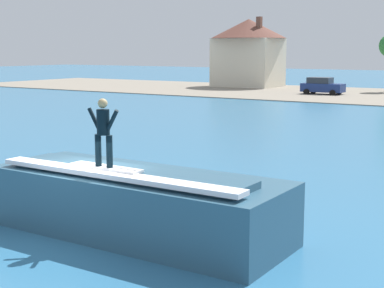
% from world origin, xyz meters
% --- Properties ---
extents(ground_plane, '(260.00, 260.00, 0.00)m').
position_xyz_m(ground_plane, '(0.00, 0.00, 0.00)').
color(ground_plane, teal).
extents(wave_crest, '(8.01, 2.89, 1.81)m').
position_xyz_m(wave_crest, '(1.11, 0.79, 0.85)').
color(wave_crest, '#305970').
rests_on(wave_crest, ground_plane).
extents(surfboard, '(2.13, 0.46, 0.06)m').
position_xyz_m(surfboard, '(0.64, 0.16, 1.84)').
color(surfboard, white).
rests_on(surfboard, wave_crest).
extents(surfer, '(0.98, 0.32, 1.71)m').
position_xyz_m(surfer, '(0.66, 0.08, 2.82)').
color(surfer, black).
rests_on(surfer, surfboard).
extents(car_near_shore, '(4.44, 2.18, 1.86)m').
position_xyz_m(car_near_shore, '(-11.99, 49.32, 0.95)').
color(car_near_shore, navy).
rests_on(car_near_shore, ground_plane).
extents(house_with_chimney, '(9.70, 9.70, 8.84)m').
position_xyz_m(house_with_chimney, '(-24.81, 56.82, 4.97)').
color(house_with_chimney, beige).
rests_on(house_with_chimney, ground_plane).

